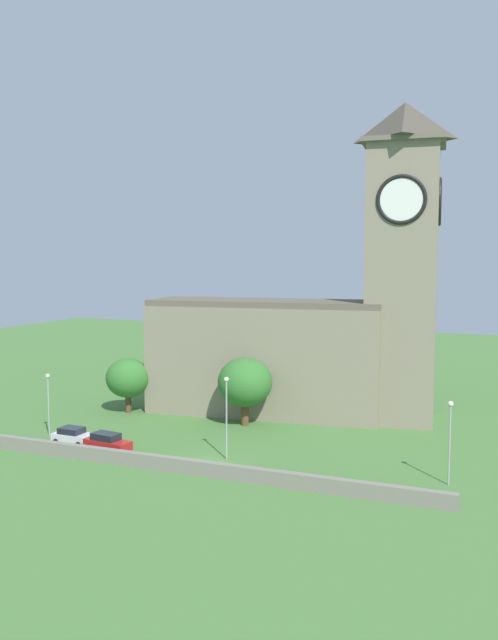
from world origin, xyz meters
TOP-DOWN VIEW (x-y plane):
  - ground_plane at (0.00, 15.00)m, footprint 200.00×200.00m
  - church at (3.80, 21.35)m, footprint 34.15×12.56m
  - quay_barrier at (0.00, -3.06)m, footprint 43.96×0.70m
  - car_white at (-14.70, 0.73)m, footprint 4.09×2.38m
  - car_red at (-10.05, -0.21)m, footprint 4.84×2.59m
  - streetlamp_west_end at (-18.88, 2.31)m, footprint 0.44×0.44m
  - streetlamp_west_mid at (1.34, 1.92)m, footprint 0.44×0.44m
  - streetlamp_central at (20.71, 2.46)m, footprint 0.44×0.44m
  - tree_churchyard at (-17.01, 14.29)m, footprint 5.18×5.18m
  - tree_riverside_west at (-1.85, 13.90)m, footprint 5.95×5.95m

SIDE VIEW (x-z plane):
  - ground_plane at x=0.00m, z-range 0.00..0.00m
  - quay_barrier at x=0.00m, z-range 0.00..1.26m
  - car_white at x=-14.70m, z-range 0.01..1.64m
  - car_red at x=-10.05m, z-range 0.01..1.78m
  - tree_churchyard at x=-17.01m, z-range 0.88..7.35m
  - streetlamp_west_end at x=-18.88m, z-range 1.13..7.59m
  - streetlamp_central at x=20.71m, z-range 1.17..8.03m
  - tree_riverside_west at x=-1.85m, z-range 1.02..8.47m
  - streetlamp_west_mid at x=1.34m, z-range 1.21..8.80m
  - church at x=3.80m, z-range -6.64..28.33m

